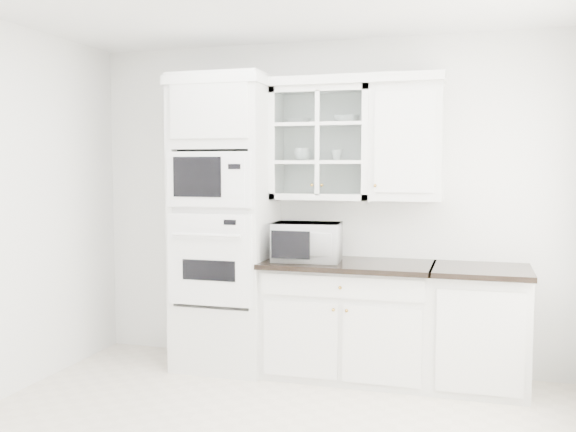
% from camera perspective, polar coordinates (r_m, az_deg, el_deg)
% --- Properties ---
extents(room_shell, '(4.00, 3.50, 2.70)m').
position_cam_1_polar(room_shell, '(4.10, -1.13, 6.01)').
color(room_shell, white).
rests_on(room_shell, ground).
extents(oven_column, '(0.76, 0.68, 2.40)m').
position_cam_1_polar(oven_column, '(5.31, -5.61, -0.63)').
color(oven_column, silver).
rests_on(oven_column, ground).
extents(base_cabinet_run, '(1.32, 0.67, 0.92)m').
position_cam_1_polar(base_cabinet_run, '(5.16, 5.38, -9.07)').
color(base_cabinet_run, silver).
rests_on(base_cabinet_run, ground).
extents(extra_base_cabinet, '(0.72, 0.67, 0.92)m').
position_cam_1_polar(extra_base_cabinet, '(5.07, 16.69, -9.48)').
color(extra_base_cabinet, silver).
rests_on(extra_base_cabinet, ground).
extents(upper_cabinet_glass, '(0.80, 0.33, 0.90)m').
position_cam_1_polar(upper_cabinet_glass, '(5.21, 3.07, 6.45)').
color(upper_cabinet_glass, silver).
rests_on(upper_cabinet_glass, room_shell).
extents(upper_cabinet_solid, '(0.55, 0.33, 0.90)m').
position_cam_1_polar(upper_cabinet_solid, '(5.09, 10.52, 6.43)').
color(upper_cabinet_solid, silver).
rests_on(upper_cabinet_solid, room_shell).
extents(crown_molding, '(2.14, 0.38, 0.07)m').
position_cam_1_polar(crown_molding, '(5.25, 1.88, 11.75)').
color(crown_molding, white).
rests_on(crown_molding, room_shell).
extents(countertop_microwave, '(0.56, 0.48, 0.30)m').
position_cam_1_polar(countertop_microwave, '(5.07, 1.74, -2.29)').
color(countertop_microwave, white).
rests_on(countertop_microwave, base_cabinet_run).
extents(bowl_a, '(0.22, 0.22, 0.05)m').
position_cam_1_polar(bowl_a, '(5.26, 0.96, 8.43)').
color(bowl_a, white).
rests_on(bowl_a, upper_cabinet_glass).
extents(bowl_b, '(0.25, 0.25, 0.06)m').
position_cam_1_polar(bowl_b, '(5.20, 5.22, 8.55)').
color(bowl_b, white).
rests_on(bowl_b, upper_cabinet_glass).
extents(cup_a, '(0.16, 0.16, 0.10)m').
position_cam_1_polar(cup_a, '(5.24, 1.30, 5.48)').
color(cup_a, white).
rests_on(cup_a, upper_cabinet_glass).
extents(cup_b, '(0.11, 0.11, 0.09)m').
position_cam_1_polar(cup_b, '(5.17, 4.37, 5.41)').
color(cup_b, white).
rests_on(cup_b, upper_cabinet_glass).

